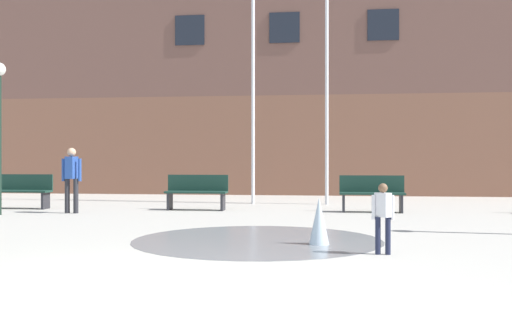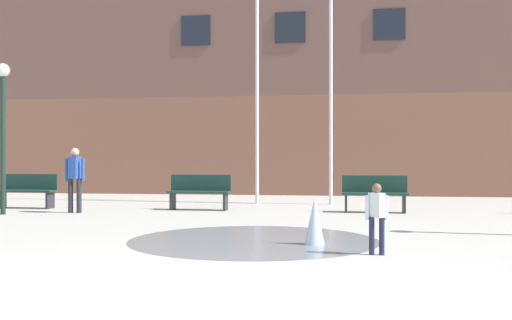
{
  "view_description": "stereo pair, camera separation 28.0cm",
  "coord_description": "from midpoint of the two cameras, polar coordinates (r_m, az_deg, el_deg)",
  "views": [
    {
      "loc": [
        1.74,
        -5.5,
        1.33
      ],
      "look_at": [
        0.16,
        6.8,
        1.3
      ],
      "focal_mm": 42.0,
      "sensor_mm": 36.0,
      "label": 1
    },
    {
      "loc": [
        2.02,
        -5.46,
        1.33
      ],
      "look_at": [
        0.16,
        6.8,
        1.3
      ],
      "focal_mm": 42.0,
      "sensor_mm": 36.0,
      "label": 2
    }
  ],
  "objects": [
    {
      "name": "ground_plane",
      "position": [
        5.94,
        -11.6,
        -12.78
      ],
      "size": [
        100.0,
        100.0,
        0.0
      ],
      "primitive_type": "plane",
      "color": "#B2ADA3"
    },
    {
      "name": "library_building",
      "position": [
        24.77,
        2.97,
        6.39
      ],
      "size": [
        36.0,
        6.05,
        8.06
      ],
      "color": "brown",
      "rests_on": "ground"
    },
    {
      "name": "splash_fountain",
      "position": [
        9.63,
        1.34,
        -7.0
      ],
      "size": [
        4.07,
        4.07,
        0.73
      ],
      "color": "gray",
      "rests_on": "ground"
    },
    {
      "name": "park_bench_far_left",
      "position": [
        17.16,
        -21.84,
        -2.71
      ],
      "size": [
        1.6,
        0.44,
        0.91
      ],
      "color": "#28282D",
      "rests_on": "ground"
    },
    {
      "name": "park_bench_under_right_flagpole",
      "position": [
        15.57,
        -6.18,
        -3.0
      ],
      "size": [
        1.6,
        0.44,
        0.91
      ],
      "color": "#28282D",
      "rests_on": "ground"
    },
    {
      "name": "park_bench_near_trashcan",
      "position": [
        15.1,
        10.47,
        -3.09
      ],
      "size": [
        1.6,
        0.44,
        0.91
      ],
      "color": "#28282D",
      "rests_on": "ground"
    },
    {
      "name": "teen_by_trashcan",
      "position": [
        15.26,
        -17.66,
        -1.36
      ],
      "size": [
        0.5,
        0.34,
        1.59
      ],
      "rotation": [
        0.0,
        0.0,
        -1.57
      ],
      "color": "#28282D",
      "rests_on": "ground"
    },
    {
      "name": "child_with_pink_shirt",
      "position": [
        8.46,
        11.07,
        -4.95
      ],
      "size": [
        0.31,
        0.24,
        0.99
      ],
      "rotation": [
        0.0,
        0.0,
        -0.8
      ],
      "color": "#1E233D",
      "rests_on": "ground"
    },
    {
      "name": "flagpole_left",
      "position": [
        17.94,
        -0.65,
        10.65
      ],
      "size": [
        0.8,
        0.1,
        8.7
      ],
      "color": "silver",
      "rests_on": "ground"
    },
    {
      "name": "flagpole_right",
      "position": [
        17.79,
        6.39,
        10.98
      ],
      "size": [
        0.8,
        0.1,
        8.85
      ],
      "color": "silver",
      "rests_on": "ground"
    }
  ]
}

